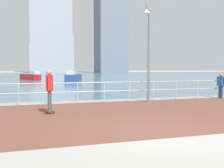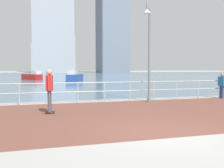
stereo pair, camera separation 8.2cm
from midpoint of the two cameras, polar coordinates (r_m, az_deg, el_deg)
The scene contains 11 objects.
ground at distance 46.39m, azimuth -12.11°, elevation 1.38°, with size 220.00×220.00×0.00m, color #ADAAA5.
brick_paving at distance 9.84m, azimuth 3.13°, elevation -6.70°, with size 28.00×7.06×0.01m, color brown.
harbor_water at distance 57.78m, azimuth -12.89°, elevation 1.80°, with size 180.00×88.00×0.00m, color slate.
waterfront_railing at distance 13.10m, azimuth -1.94°, elevation -0.94°, with size 25.25×0.06×1.04m.
lamppost at distance 13.13m, azimuth 8.02°, elevation 8.87°, with size 0.60×0.71×5.37m.
skateboarder at distance 9.94m, azimuth -14.22°, elevation -0.71°, with size 0.41×0.56×1.72m.
bystander at distance 15.97m, azimuth 23.31°, elevation 0.07°, with size 0.32×0.55×1.48m.
sailboat_yellow at distance 34.08m, azimuth -8.83°, elevation 1.60°, with size 2.81×4.54×6.10m.
sailboat_blue at distance 39.66m, azimuth -17.99°, elevation 1.67°, with size 3.20×3.97×5.54m.
tower_steel at distance 101.39m, azimuth -0.39°, elevation 15.87°, with size 10.64×12.39×48.16m.
tower_slate at distance 103.68m, azimuth -13.77°, elevation 14.63°, with size 15.26×13.31×45.09m.
Camera 1 is at (-3.22, -6.24, 1.77)m, focal length 40.38 mm.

